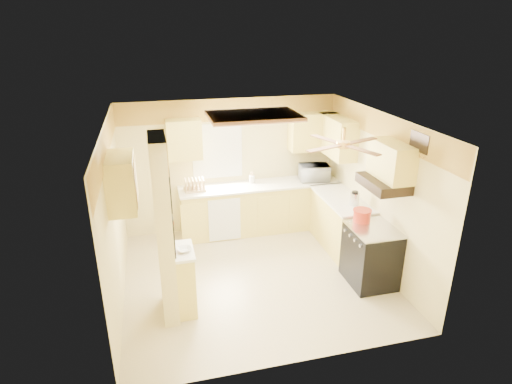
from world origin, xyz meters
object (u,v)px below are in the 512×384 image
object	(u,v)px
stove	(371,255)
bowl	(185,250)
microwave	(314,172)
kettle	(355,199)
dutch_oven	(362,215)

from	to	relation	value
stove	bowl	size ratio (longest dim) A/B	4.71
stove	microwave	xyz separation A→B (m)	(-0.12, 2.11, 0.63)
bowl	kettle	world-z (taller)	kettle
kettle	microwave	bearing A→B (deg)	99.15
bowl	dutch_oven	xyz separation A→B (m)	(2.72, 0.32, 0.05)
stove	microwave	bearing A→B (deg)	93.25
microwave	dutch_oven	world-z (taller)	microwave
stove	kettle	distance (m)	1.02
stove	kettle	world-z (taller)	kettle
bowl	dutch_oven	size ratio (longest dim) A/B	0.69
bowl	kettle	bearing A→B (deg)	16.92
stove	bowl	distance (m)	2.83
bowl	dutch_oven	distance (m)	2.74
dutch_oven	kettle	distance (m)	0.57
microwave	bowl	size ratio (longest dim) A/B	2.83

